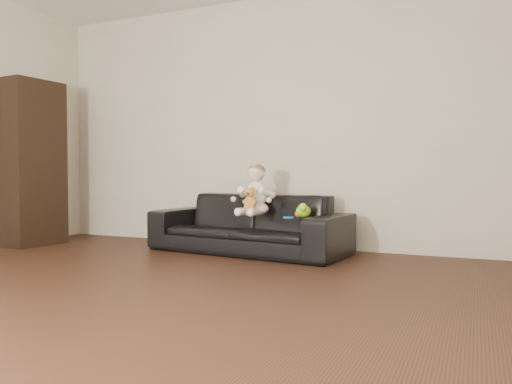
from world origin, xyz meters
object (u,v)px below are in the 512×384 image
at_px(sofa, 248,223).
at_px(toy_rattle, 298,214).
at_px(teddy_bear, 250,199).
at_px(baby, 255,193).
at_px(toy_green, 303,211).
at_px(toy_blue_disc, 289,217).
at_px(cabinet, 31,163).

xyz_separation_m(sofa, toy_rattle, (0.56, -0.14, 0.12)).
relative_size(teddy_bear, toy_rattle, 3.27).
bearing_deg(baby, toy_green, 4.06).
bearing_deg(baby, toy_rattle, 0.20).
distance_m(baby, teddy_bear, 0.15).
bearing_deg(baby, toy_blue_disc, -14.01).
bearing_deg(teddy_bear, baby, 88.99).
distance_m(sofa, teddy_bear, 0.38).
relative_size(toy_green, toy_blue_disc, 1.62).
height_order(cabinet, toy_green, cabinet).
xyz_separation_m(sofa, toy_blue_disc, (0.50, -0.24, 0.10)).
height_order(toy_green, toy_blue_disc, toy_green).
bearing_deg(baby, sofa, 144.45).
bearing_deg(cabinet, sofa, 15.69).
distance_m(baby, toy_green, 0.50).
height_order(sofa, toy_blue_disc, sofa).
bearing_deg(toy_green, sofa, 169.19).
relative_size(cabinet, toy_green, 11.00).
bearing_deg(toy_green, toy_blue_disc, -127.10).
height_order(teddy_bear, toy_rattle, teddy_bear).
distance_m(cabinet, toy_blue_disc, 2.90).
distance_m(teddy_bear, toy_rattle, 0.46).
bearing_deg(toy_rattle, baby, 175.14).
height_order(cabinet, teddy_bear, cabinet).
xyz_separation_m(toy_green, toy_rattle, (-0.04, -0.03, -0.02)).
height_order(toy_green, toy_rattle, toy_green).
distance_m(baby, toy_blue_disc, 0.45).
height_order(baby, toy_blue_disc, baby).
relative_size(cabinet, toy_blue_disc, 17.87).
bearing_deg(toy_blue_disc, teddy_bear, -177.67).
bearing_deg(sofa, toy_blue_disc, -18.56).
relative_size(baby, toy_blue_disc, 4.93).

